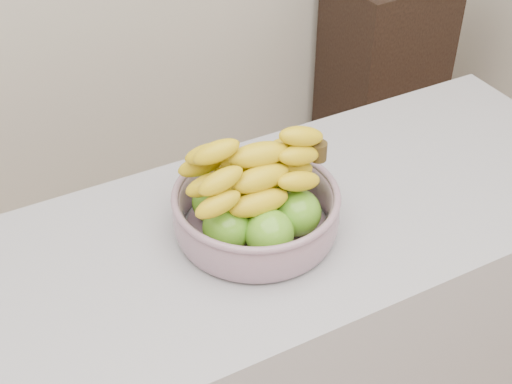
{
  "coord_description": "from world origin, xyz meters",
  "views": [
    {
      "loc": [
        -0.36,
        -0.35,
        1.87
      ],
      "look_at": [
        0.16,
        0.63,
        1.0
      ],
      "focal_mm": 50.0,
      "sensor_mm": 36.0,
      "label": 1
    }
  ],
  "objects": [
    {
      "name": "fruit_bowl",
      "position": [
        0.16,
        0.63,
        0.97
      ],
      "size": [
        0.34,
        0.34,
        0.21
      ],
      "rotation": [
        0.0,
        0.0,
        -0.18
      ],
      "color": "#8C9BA8",
      "rests_on": "counter"
    },
    {
      "name": "cabinet",
      "position": [
        1.38,
        1.78,
        0.41
      ],
      "size": [
        0.47,
        0.38,
        0.81
      ],
      "primitive_type": "cube",
      "rotation": [
        0.0,
        0.0,
        0.04
      ],
      "color": "black",
      "rests_on": "ground"
    }
  ]
}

